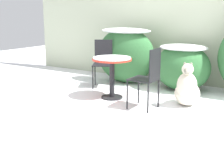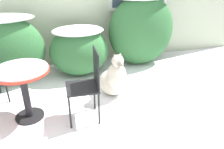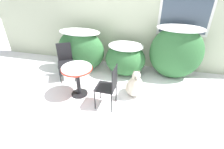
% 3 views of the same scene
% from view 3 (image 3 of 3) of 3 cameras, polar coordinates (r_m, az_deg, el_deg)
% --- Properties ---
extents(ground_plane, '(16.00, 16.00, 0.00)m').
position_cam_3_polar(ground_plane, '(3.60, -2.27, -12.40)').
color(ground_plane, white).
extents(house_wall, '(8.00, 0.10, 3.35)m').
position_cam_3_polar(house_wall, '(4.80, 5.72, 21.57)').
color(house_wall, '#B2BC9E').
rests_on(house_wall, ground_plane).
extents(shrub_left, '(1.30, 0.68, 1.15)m').
position_cam_3_polar(shrub_left, '(4.85, -10.11, 8.12)').
color(shrub_left, '#2D6033').
rests_on(shrub_left, ground_plane).
extents(shrub_middle, '(1.05, 0.83, 0.88)m').
position_cam_3_polar(shrub_middle, '(4.60, 4.35, 5.32)').
color(shrub_middle, '#2D6033').
rests_on(shrub_middle, ground_plane).
extents(shrub_right, '(1.30, 0.74, 1.37)m').
position_cam_3_polar(shrub_right, '(4.63, 20.21, 6.98)').
color(shrub_right, '#2D6033').
rests_on(shrub_right, ground_plane).
extents(patio_table, '(0.67, 0.67, 0.71)m').
position_cam_3_polar(patio_table, '(3.83, -11.27, 0.29)').
color(patio_table, black).
rests_on(patio_table, ground_plane).
extents(patio_chair_near_table, '(0.52, 0.52, 0.93)m').
position_cam_3_polar(patio_chair_near_table, '(4.56, -14.96, 4.57)').
color(patio_chair_near_table, black).
rests_on(patio_chair_near_table, ground_plane).
extents(patio_chair_far_side, '(0.40, 0.40, 0.93)m').
position_cam_3_polar(patio_chair_far_side, '(3.45, -0.94, -3.57)').
color(patio_chair_far_side, black).
rests_on(patio_chair_far_side, ground_plane).
extents(dog, '(0.48, 0.65, 0.71)m').
position_cam_3_polar(dog, '(3.91, 7.43, -3.73)').
color(dog, beige).
rests_on(dog, ground_plane).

